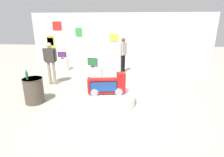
{
  "coord_description": "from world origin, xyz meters",
  "views": [
    {
      "loc": [
        0.48,
        -4.8,
        2.5
      ],
      "look_at": [
        -0.04,
        0.66,
        0.74
      ],
      "focal_mm": 28.21,
      "sensor_mm": 36.0,
      "label": 1
    }
  ],
  "objects_px": {
    "display_pedestal_center_rear": "(63,64)",
    "shopper_browsing_near_truck": "(123,53)",
    "tv_on_left_rear": "(93,62)",
    "side_table_round": "(34,90)",
    "main_display_pedestal": "(107,98)",
    "display_pedestal_left_rear": "(93,74)",
    "bottle_on_side_table": "(27,76)",
    "tv_on_center_rear": "(62,55)",
    "shopper_browsing_rear": "(50,60)",
    "novelty_firetruck_tv": "(107,85)"
  },
  "relations": [
    {
      "from": "display_pedestal_center_rear",
      "to": "shopper_browsing_near_truck",
      "type": "height_order",
      "value": "shopper_browsing_near_truck"
    },
    {
      "from": "main_display_pedestal",
      "to": "shopper_browsing_near_truck",
      "type": "xyz_separation_m",
      "value": [
        0.38,
        3.64,
        0.88
      ]
    },
    {
      "from": "tv_on_center_rear",
      "to": "shopper_browsing_rear",
      "type": "bearing_deg",
      "value": -80.28
    },
    {
      "from": "main_display_pedestal",
      "to": "novelty_firetruck_tv",
      "type": "relative_size",
      "value": 1.52
    },
    {
      "from": "tv_on_center_rear",
      "to": "display_pedestal_center_rear",
      "type": "bearing_deg",
      "value": 89.14
    },
    {
      "from": "tv_on_center_rear",
      "to": "shopper_browsing_near_truck",
      "type": "xyz_separation_m",
      "value": [
        3.26,
        -0.21,
        0.21
      ]
    },
    {
      "from": "display_pedestal_center_rear",
      "to": "main_display_pedestal",
      "type": "bearing_deg",
      "value": -53.25
    },
    {
      "from": "display_pedestal_left_rear",
      "to": "side_table_round",
      "type": "relative_size",
      "value": 1.09
    },
    {
      "from": "display_pedestal_left_rear",
      "to": "display_pedestal_center_rear",
      "type": "bearing_deg",
      "value": 139.75
    },
    {
      "from": "display_pedestal_center_rear",
      "to": "bottle_on_side_table",
      "type": "height_order",
      "value": "bottle_on_side_table"
    },
    {
      "from": "tv_on_left_rear",
      "to": "side_table_round",
      "type": "xyz_separation_m",
      "value": [
        -1.44,
        -2.34,
        -0.43
      ]
    },
    {
      "from": "display_pedestal_center_rear",
      "to": "shopper_browsing_rear",
      "type": "height_order",
      "value": "shopper_browsing_rear"
    },
    {
      "from": "tv_on_left_rear",
      "to": "display_pedestal_center_rear",
      "type": "height_order",
      "value": "tv_on_left_rear"
    },
    {
      "from": "display_pedestal_left_rear",
      "to": "shopper_browsing_rear",
      "type": "distance_m",
      "value": 1.85
    },
    {
      "from": "side_table_round",
      "to": "shopper_browsing_near_truck",
      "type": "height_order",
      "value": "shopper_browsing_near_truck"
    },
    {
      "from": "tv_on_left_rear",
      "to": "tv_on_center_rear",
      "type": "height_order",
      "value": "tv_on_left_rear"
    },
    {
      "from": "shopper_browsing_near_truck",
      "to": "display_pedestal_left_rear",
      "type": "bearing_deg",
      "value": -130.35
    },
    {
      "from": "main_display_pedestal",
      "to": "side_table_round",
      "type": "bearing_deg",
      "value": -175.33
    },
    {
      "from": "novelty_firetruck_tv",
      "to": "tv_on_left_rear",
      "type": "xyz_separation_m",
      "value": [
        -0.9,
        2.16,
        0.25
      ]
    },
    {
      "from": "display_pedestal_left_rear",
      "to": "bottle_on_side_table",
      "type": "distance_m",
      "value": 2.96
    },
    {
      "from": "tv_on_left_rear",
      "to": "shopper_browsing_near_truck",
      "type": "height_order",
      "value": "shopper_browsing_near_truck"
    },
    {
      "from": "main_display_pedestal",
      "to": "display_pedestal_left_rear",
      "type": "xyz_separation_m",
      "value": [
        -0.87,
        2.16,
        0.16
      ]
    },
    {
      "from": "bottle_on_side_table",
      "to": "shopper_browsing_rear",
      "type": "height_order",
      "value": "shopper_browsing_rear"
    },
    {
      "from": "display_pedestal_left_rear",
      "to": "bottle_on_side_table",
      "type": "height_order",
      "value": "bottle_on_side_table"
    },
    {
      "from": "shopper_browsing_near_truck",
      "to": "side_table_round",
      "type": "bearing_deg",
      "value": -125.22
    },
    {
      "from": "display_pedestal_center_rear",
      "to": "shopper_browsing_rear",
      "type": "bearing_deg",
      "value": -80.3
    },
    {
      "from": "novelty_firetruck_tv",
      "to": "main_display_pedestal",
      "type": "bearing_deg",
      "value": 172.43
    },
    {
      "from": "novelty_firetruck_tv",
      "to": "bottle_on_side_table",
      "type": "bearing_deg",
      "value": -173.07
    },
    {
      "from": "novelty_firetruck_tv",
      "to": "tv_on_center_rear",
      "type": "height_order",
      "value": "novelty_firetruck_tv"
    },
    {
      "from": "display_pedestal_center_rear",
      "to": "tv_on_center_rear",
      "type": "height_order",
      "value": "tv_on_center_rear"
    },
    {
      "from": "tv_on_left_rear",
      "to": "side_table_round",
      "type": "relative_size",
      "value": 0.55
    },
    {
      "from": "tv_on_left_rear",
      "to": "novelty_firetruck_tv",
      "type": "bearing_deg",
      "value": -67.43
    },
    {
      "from": "novelty_firetruck_tv",
      "to": "side_table_round",
      "type": "xyz_separation_m",
      "value": [
        -2.34,
        -0.19,
        -0.18
      ]
    },
    {
      "from": "side_table_round",
      "to": "shopper_browsing_rear",
      "type": "xyz_separation_m",
      "value": [
        -0.17,
        1.77,
        0.6
      ]
    },
    {
      "from": "main_display_pedestal",
      "to": "side_table_round",
      "type": "relative_size",
      "value": 2.23
    },
    {
      "from": "display_pedestal_left_rear",
      "to": "side_table_round",
      "type": "distance_m",
      "value": 2.76
    },
    {
      "from": "novelty_firetruck_tv",
      "to": "shopper_browsing_rear",
      "type": "xyz_separation_m",
      "value": [
        -2.51,
        1.58,
        0.42
      ]
    },
    {
      "from": "novelty_firetruck_tv",
      "to": "shopper_browsing_rear",
      "type": "bearing_deg",
      "value": 147.82
    },
    {
      "from": "shopper_browsing_near_truck",
      "to": "shopper_browsing_rear",
      "type": "relative_size",
      "value": 1.02
    },
    {
      "from": "bottle_on_side_table",
      "to": "shopper_browsing_rear",
      "type": "xyz_separation_m",
      "value": [
        -0.08,
        1.87,
        0.08
      ]
    },
    {
      "from": "main_display_pedestal",
      "to": "display_pedestal_center_rear",
      "type": "xyz_separation_m",
      "value": [
        -2.87,
        3.85,
        0.16
      ]
    },
    {
      "from": "side_table_round",
      "to": "tv_on_left_rear",
      "type": "bearing_deg",
      "value": 58.33
    },
    {
      "from": "shopper_browsing_near_truck",
      "to": "bottle_on_side_table",
      "type": "bearing_deg",
      "value": -125.36
    },
    {
      "from": "main_display_pedestal",
      "to": "tv_on_left_rear",
      "type": "distance_m",
      "value": 2.42
    },
    {
      "from": "tv_on_left_rear",
      "to": "tv_on_center_rear",
      "type": "distance_m",
      "value": 2.62
    },
    {
      "from": "display_pedestal_left_rear",
      "to": "shopper_browsing_rear",
      "type": "height_order",
      "value": "shopper_browsing_rear"
    },
    {
      "from": "shopper_browsing_rear",
      "to": "display_pedestal_left_rear",
      "type": "bearing_deg",
      "value": 19.81
    },
    {
      "from": "main_display_pedestal",
      "to": "display_pedestal_left_rear",
      "type": "relative_size",
      "value": 2.05
    },
    {
      "from": "display_pedestal_left_rear",
      "to": "bottle_on_side_table",
      "type": "bearing_deg",
      "value": -122.02
    },
    {
      "from": "display_pedestal_left_rear",
      "to": "shopper_browsing_rear",
      "type": "relative_size",
      "value": 0.51
    }
  ]
}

